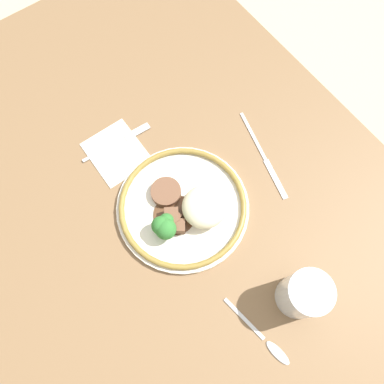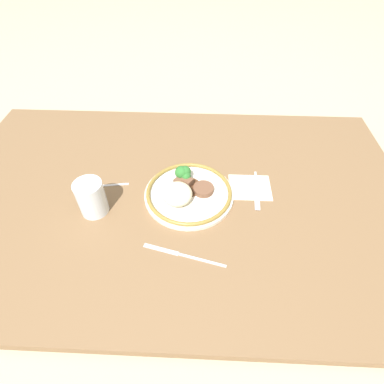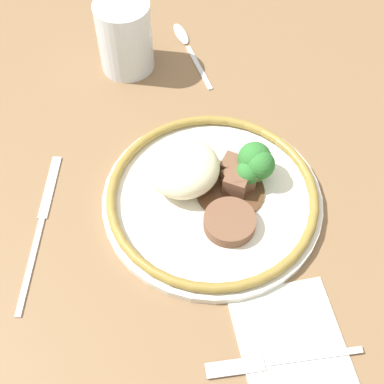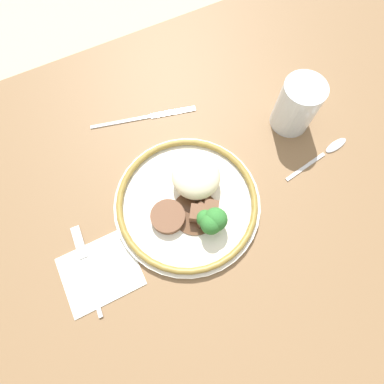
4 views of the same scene
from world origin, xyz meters
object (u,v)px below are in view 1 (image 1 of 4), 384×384
(juice_glass, at_px, (303,295))
(spoon, at_px, (269,344))
(fork, at_px, (123,139))
(knife, at_px, (264,158))
(plate, at_px, (185,208))

(juice_glass, bearing_deg, spoon, -70.42)
(juice_glass, relative_size, fork, 0.64)
(juice_glass, relative_size, knife, 0.49)
(juice_glass, distance_m, fork, 0.50)
(knife, bearing_deg, plate, -76.93)
(plate, relative_size, knife, 1.25)
(juice_glass, relative_size, spoon, 0.67)
(juice_glass, distance_m, knife, 0.31)
(knife, bearing_deg, spoon, -24.54)
(juice_glass, bearing_deg, plate, -165.15)
(juice_glass, xyz_separation_m, knife, (-0.27, 0.14, -0.05))
(plate, bearing_deg, knife, 88.93)
(plate, xyz_separation_m, fork, (-0.22, -0.01, -0.02))
(spoon, bearing_deg, juice_glass, 101.12)
(plate, xyz_separation_m, juice_glass, (0.27, 0.07, 0.03))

